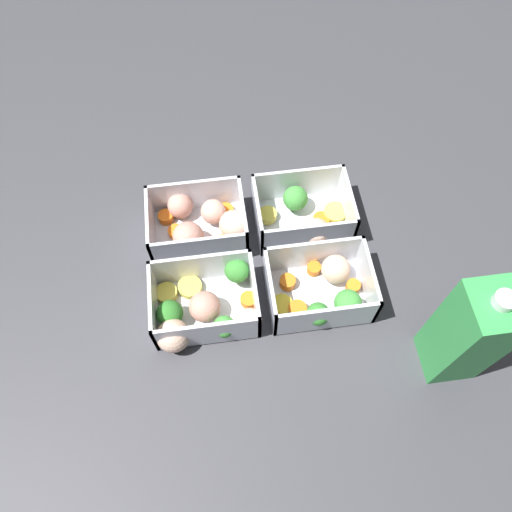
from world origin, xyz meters
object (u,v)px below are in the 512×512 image
(container_far_right, at_px, (203,309))
(juice_carton, at_px, (469,334))
(container_far_left, at_px, (324,289))
(container_near_left, at_px, (306,215))
(container_near_right, at_px, (201,224))

(container_far_right, bearing_deg, juice_carton, 161.69)
(container_far_left, relative_size, juice_carton, 0.73)
(container_near_left, relative_size, juice_carton, 0.76)
(container_near_left, bearing_deg, container_far_right, 38.35)
(container_far_right, xyz_separation_m, juice_carton, (-0.32, 0.11, 0.07))
(container_far_right, bearing_deg, container_near_right, -93.36)
(juice_carton, bearing_deg, container_near_right, -38.41)
(container_near_left, distance_m, container_far_right, 0.22)
(juice_carton, bearing_deg, container_far_left, -37.42)
(container_near_left, bearing_deg, container_near_right, -2.26)
(juice_carton, bearing_deg, container_far_right, -18.31)
(container_near_right, distance_m, juice_carton, 0.41)
(container_near_right, distance_m, container_far_left, 0.21)
(container_near_right, xyz_separation_m, juice_carton, (-0.31, 0.25, 0.07))
(container_near_left, relative_size, container_near_right, 1.00)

